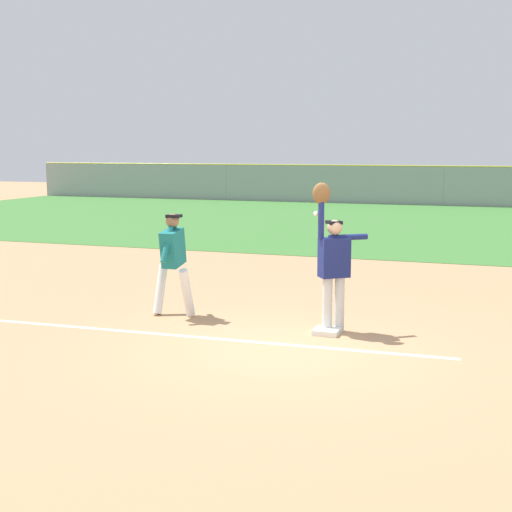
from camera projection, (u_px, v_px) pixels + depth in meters
name	position (u px, v px, depth m)	size (l,w,h in m)	color
ground_plane	(288.00, 347.00, 10.06)	(81.02, 81.02, 0.00)	tan
outfield_grass	(423.00, 224.00, 26.27)	(45.46, 18.15, 0.01)	#3D7533
chalk_foul_line	(66.00, 326.00, 11.23)	(12.00, 0.10, 0.01)	white
first_base	(327.00, 331.00, 10.77)	(0.38, 0.38, 0.08)	white
fielder	(333.00, 259.00, 10.74)	(0.79, 0.61, 2.28)	silver
runner	(173.00, 257.00, 11.79)	(0.72, 0.84, 1.72)	white
baseball	(316.00, 214.00, 10.60)	(0.07, 0.07, 0.07)	white
outfield_fence	(444.00, 186.00, 34.60)	(45.54, 0.08, 1.95)	#93999E
parked_car_white	(282.00, 185.00, 41.31)	(4.56, 2.44, 1.25)	white
parked_car_black	(384.00, 187.00, 39.22)	(4.58, 2.48, 1.25)	black
parked_car_silver	(489.00, 188.00, 38.22)	(4.58, 2.48, 1.25)	#B7B7BC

